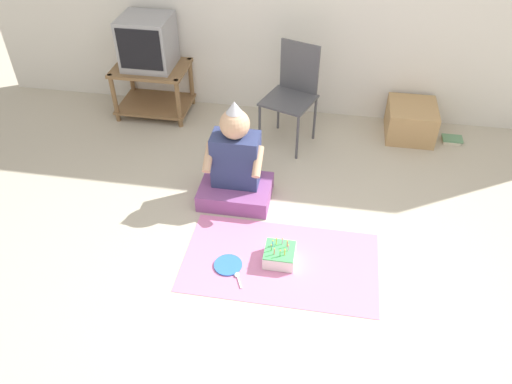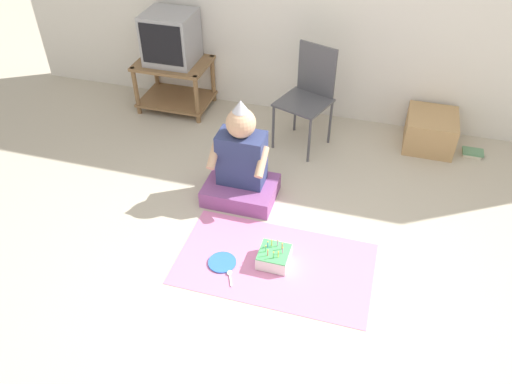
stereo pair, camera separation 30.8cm
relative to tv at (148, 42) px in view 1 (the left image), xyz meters
The scene contains 11 objects.
ground_plane 2.64m from the tv, 52.62° to the right, with size 16.00×16.00×0.00m, color #BCB29E.
tv_stand 0.43m from the tv, 90.00° to the right, with size 0.70×0.52×0.49m.
tv is the anchor object (origin of this frame).
folding_chair 1.44m from the tv, 10.89° to the right, with size 0.52×0.52×0.90m.
cardboard_box_stack 2.55m from the tv, ahead, with size 0.43×0.47×0.30m.
book_pile 2.97m from the tv, ahead, with size 0.18×0.13×0.04m.
person_seated 1.65m from the tv, 48.40° to the right, with size 0.56×0.43×0.86m.
party_cloth 2.48m from the tv, 50.75° to the right, with size 1.35×0.76×0.01m.
birthday_cake 2.45m from the tv, 50.80° to the right, with size 0.21×0.21×0.16m.
paper_plate 2.36m from the tv, 59.33° to the right, with size 0.20×0.20×0.01m.
plastic_spoon_near 2.48m from the tv, 58.67° to the right, with size 0.07×0.14×0.01m.
Camera 1 is at (0.19, -2.19, 2.60)m, focal length 35.00 mm.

